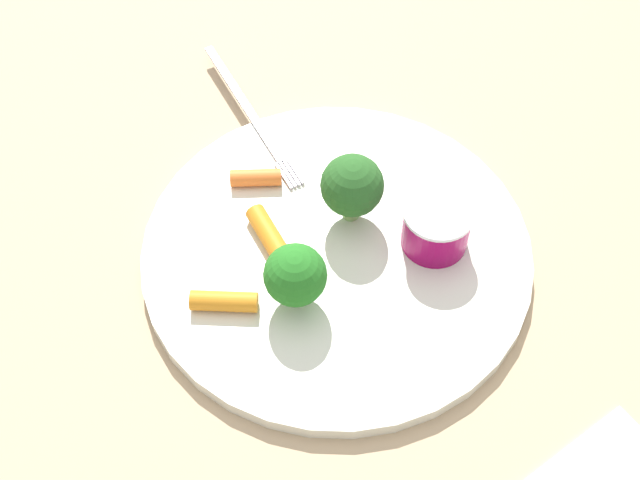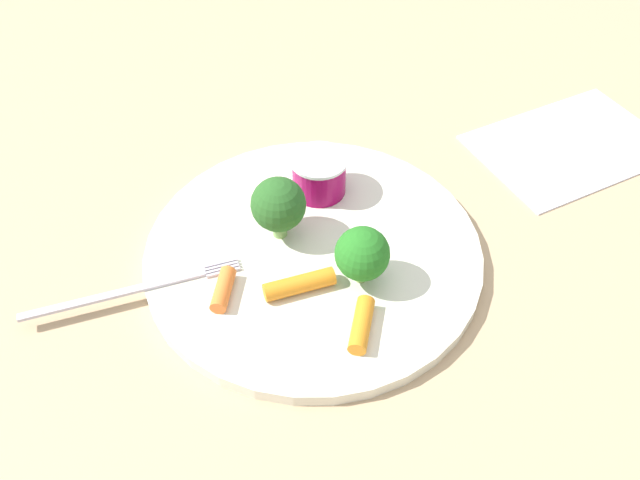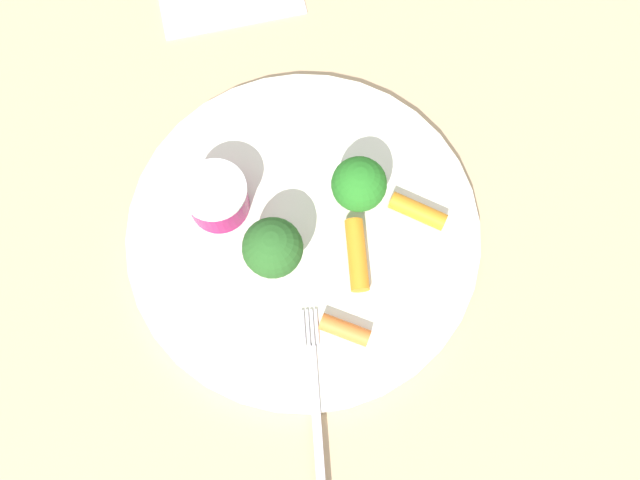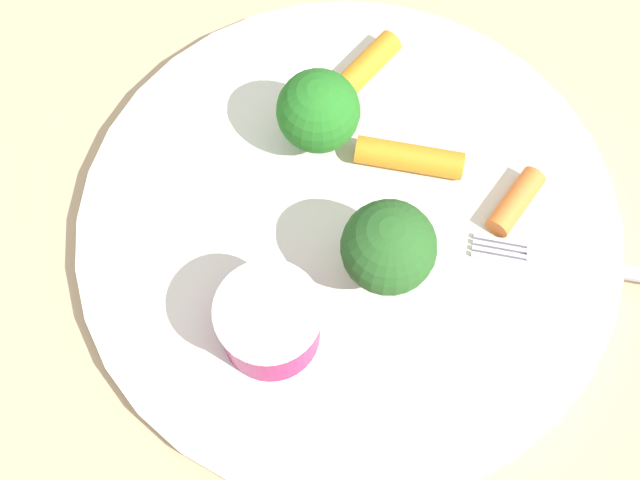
% 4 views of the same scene
% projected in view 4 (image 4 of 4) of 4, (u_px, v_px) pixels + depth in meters
% --- Properties ---
extents(ground_plane, '(2.40, 2.40, 0.00)m').
position_uv_depth(ground_plane, '(349.00, 233.00, 0.47)').
color(ground_plane, tan).
extents(plate, '(0.29, 0.29, 0.01)m').
position_uv_depth(plate, '(349.00, 229.00, 0.47)').
color(plate, silver).
rests_on(plate, ground_plane).
extents(sauce_cup, '(0.05, 0.05, 0.04)m').
position_uv_depth(sauce_cup, '(269.00, 322.00, 0.42)').
color(sauce_cup, '#8F074A').
rests_on(sauce_cup, plate).
extents(broccoli_floret_0, '(0.05, 0.05, 0.06)m').
position_uv_depth(broccoli_floret_0, '(389.00, 248.00, 0.42)').
color(broccoli_floret_0, '#7DAA5F').
rests_on(broccoli_floret_0, plate).
extents(broccoli_floret_1, '(0.04, 0.04, 0.05)m').
position_uv_depth(broccoli_floret_1, '(318.00, 111.00, 0.45)').
color(broccoli_floret_1, '#8DB05C').
rests_on(broccoli_floret_1, plate).
extents(carrot_stick_0, '(0.03, 0.05, 0.01)m').
position_uv_depth(carrot_stick_0, '(365.00, 67.00, 0.49)').
color(carrot_stick_0, orange).
rests_on(carrot_stick_0, plate).
extents(carrot_stick_1, '(0.02, 0.04, 0.01)m').
position_uv_depth(carrot_stick_1, '(516.00, 202.00, 0.46)').
color(carrot_stick_1, orange).
rests_on(carrot_stick_1, plate).
extents(carrot_stick_2, '(0.06, 0.03, 0.01)m').
position_uv_depth(carrot_stick_2, '(409.00, 158.00, 0.47)').
color(carrot_stick_2, orange).
rests_on(carrot_stick_2, plate).
extents(fork, '(0.17, 0.05, 0.00)m').
position_uv_depth(fork, '(636.00, 274.00, 0.45)').
color(fork, '#BAB4C2').
rests_on(fork, plate).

